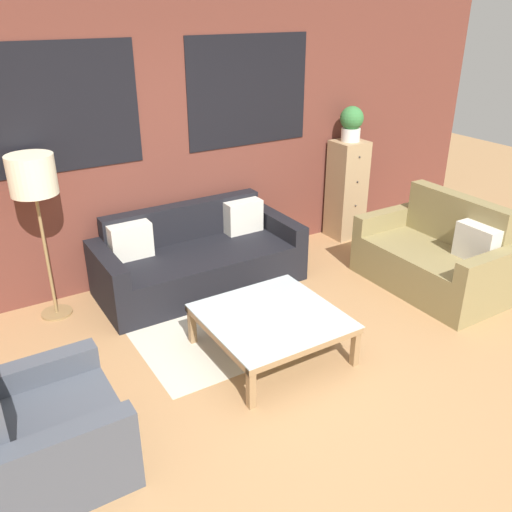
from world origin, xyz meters
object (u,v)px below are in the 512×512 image
Objects in this scene: drawer_cabinet at (346,190)px; potted_plant at (351,123)px; settee_vintage at (435,259)px; armchair_corner at (47,433)px; floor_lamp at (33,181)px; coffee_table at (271,320)px; couch_dark at (198,260)px.

drawer_cabinet is 2.97× the size of potted_plant.
armchair_corner is at bearing -173.65° from settee_vintage.
potted_plant is (3.49, 0.06, 0.10)m from floor_lamp.
settee_vintage is 1.64× the size of armchair_corner.
floor_lamp is (-3.38, 1.45, 0.97)m from settee_vintage.
floor_lamp is 3.80× the size of potted_plant.
couch_dark is at bearing 88.96° from coffee_table.
settee_vintage is 1.23× the size of drawer_cabinet.
drawer_cabinet is (2.10, 0.23, 0.31)m from couch_dark.
armchair_corner is 4.41m from drawer_cabinet.
floor_lamp reaches higher than armchair_corner.
potted_plant reaches higher than couch_dark.
settee_vintage is 1.40× the size of coffee_table.
settee_vintage is at bearing -32.60° from couch_dark.
couch_dark is at bearing 42.74° from armchair_corner.
coffee_table is 2.88m from potted_plant.
coffee_table is at bearing -176.80° from settee_vintage.
floor_lamp reaches higher than couch_dark.
settee_vintage is at bearing -94.06° from potted_plant.
couch_dark is at bearing 147.40° from settee_vintage.
armchair_corner reaches higher than coffee_table.
armchair_corner is (-1.84, -1.70, -0.00)m from couch_dark.
settee_vintage reaches higher than coffee_table.
settee_vintage is at bearing 6.35° from armchair_corner.
drawer_cabinet reaches higher than settee_vintage.
settee_vintage is at bearing -23.19° from floor_lamp.
potted_plant reaches higher than floor_lamp.
couch_dark is 5.12× the size of potted_plant.
drawer_cabinet is at bearing 85.94° from settee_vintage.
drawer_cabinet is at bearing -90.00° from potted_plant.
drawer_cabinet is at bearing 26.13° from armchair_corner.
drawer_cabinet is (2.13, 1.62, 0.27)m from coffee_table.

